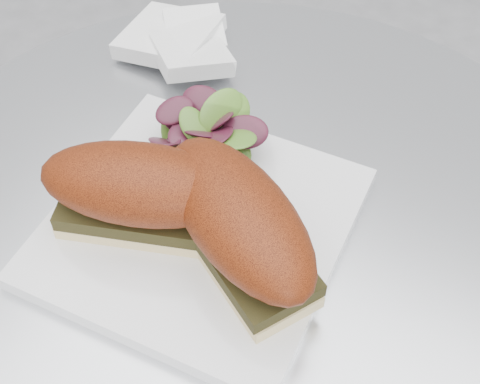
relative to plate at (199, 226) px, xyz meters
The scene contains 6 objects.
table 0.26m from the plate, 11.04° to the left, with size 0.70×0.70×0.73m.
plate is the anchor object (origin of this frame).
sandwich_left 0.07m from the plate, 149.32° to the right, with size 0.18×0.12×0.08m.
sandwich_right 0.07m from the plate, 17.01° to the right, with size 0.19×0.16×0.08m.
salad 0.09m from the plate, 120.75° to the left, with size 0.10×0.10×0.05m, color olive, non-canonical shape.
napkin 0.24m from the plate, 124.63° to the left, with size 0.13×0.13×0.02m, color white, non-canonical shape.
Camera 1 is at (0.15, -0.29, 1.20)m, focal length 50.00 mm.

